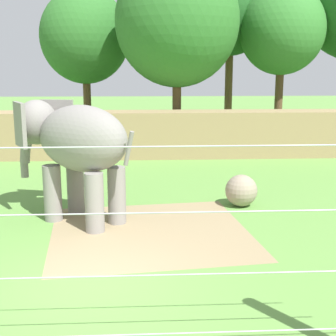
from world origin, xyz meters
The scene contains 10 objects.
ground_plane centered at (0.00, 0.00, 0.00)m, with size 120.00×120.00×0.00m, color #609342.
dirt_patch centered at (1.10, 2.83, 0.00)m, with size 4.86×4.69×0.01m, color #937F5B.
embankment_wall centered at (0.00, 12.99, 1.04)m, with size 36.00×1.80×2.08m, color #997F56.
elephant centered at (-0.87, 3.94, 2.10)m, with size 3.73×3.35×3.16m.
enrichment_ball centered at (3.83, 4.92, 0.47)m, with size 0.95×0.95×0.95m, color gray.
cable_fence centered at (0.00, -2.69, 1.61)m, with size 9.33×0.27×3.21m.
tree_left_of_centre centered at (5.96, 19.16, 6.90)m, with size 4.32×4.32×9.22m.
tree_behind_wall centered at (-2.25, 18.91, 5.72)m, with size 4.98×4.98×8.36m.
tree_right_of_centre centered at (8.45, 17.39, 6.00)m, with size 4.58×4.58×8.43m.
tree_far_right centered at (2.64, 15.21, 6.21)m, with size 6.02×6.02×9.39m.
Camera 1 is at (0.97, -8.23, 4.01)m, focal length 49.79 mm.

